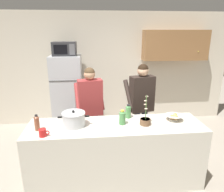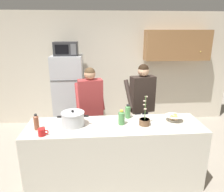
# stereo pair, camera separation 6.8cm
# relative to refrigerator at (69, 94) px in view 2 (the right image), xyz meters

# --- Properties ---
(ground_plane) EXTENTS (14.00, 14.00, 0.00)m
(ground_plane) POSITION_rel_refrigerator_xyz_m (0.86, -1.85, -0.84)
(ground_plane) COLOR #9E9384
(back_wall_unit) EXTENTS (6.00, 0.48, 2.60)m
(back_wall_unit) POSITION_rel_refrigerator_xyz_m (1.10, 0.42, 0.54)
(back_wall_unit) COLOR beige
(back_wall_unit) RESTS_ON ground
(kitchen_island) EXTENTS (2.46, 0.68, 0.92)m
(kitchen_island) POSITION_rel_refrigerator_xyz_m (0.86, -1.85, -0.38)
(kitchen_island) COLOR beige
(kitchen_island) RESTS_ON ground
(refrigerator) EXTENTS (0.64, 0.68, 1.68)m
(refrigerator) POSITION_rel_refrigerator_xyz_m (0.00, 0.00, 0.00)
(refrigerator) COLOR #B7BABF
(refrigerator) RESTS_ON ground
(microwave) EXTENTS (0.48, 0.37, 0.28)m
(microwave) POSITION_rel_refrigerator_xyz_m (0.00, -0.02, 0.98)
(microwave) COLOR #2D2D30
(microwave) RESTS_ON refrigerator
(person_near_pot) EXTENTS (0.54, 0.47, 1.60)m
(person_near_pot) POSITION_rel_refrigerator_xyz_m (0.50, -1.07, 0.15)
(person_near_pot) COLOR black
(person_near_pot) RESTS_ON ground
(person_by_sink) EXTENTS (0.57, 0.50, 1.64)m
(person_by_sink) POSITION_rel_refrigerator_xyz_m (1.41, -1.04, 0.18)
(person_by_sink) COLOR #33384C
(person_by_sink) RESTS_ON ground
(cooking_pot) EXTENTS (0.43, 0.32, 0.23)m
(cooking_pot) POSITION_rel_refrigerator_xyz_m (0.28, -1.82, 0.18)
(cooking_pot) COLOR silver
(cooking_pot) RESTS_ON kitchen_island
(coffee_mug) EXTENTS (0.13, 0.09, 0.10)m
(coffee_mug) POSITION_rel_refrigerator_xyz_m (-0.08, -2.09, 0.13)
(coffee_mug) COLOR red
(coffee_mug) RESTS_ON kitchen_island
(bread_bowl) EXTENTS (0.25, 0.25, 0.10)m
(bread_bowl) POSITION_rel_refrigerator_xyz_m (1.72, -1.78, 0.13)
(bread_bowl) COLOR white
(bread_bowl) RESTS_ON kitchen_island
(bottle_near_edge) EXTENTS (0.09, 0.09, 0.21)m
(bottle_near_edge) POSITION_rel_refrigerator_xyz_m (0.95, -1.84, 0.18)
(bottle_near_edge) COLOR #4C8C4C
(bottle_near_edge) RESTS_ON kitchen_island
(bottle_mid_counter) EXTENTS (0.08, 0.08, 0.21)m
(bottle_mid_counter) POSITION_rel_refrigerator_xyz_m (1.07, -1.62, 0.18)
(bottle_mid_counter) COLOR #4C8C4C
(bottle_mid_counter) RESTS_ON kitchen_island
(bottle_far_corner) EXTENTS (0.07, 0.07, 0.22)m
(bottle_far_corner) POSITION_rel_refrigerator_xyz_m (-0.19, -1.91, 0.19)
(bottle_far_corner) COLOR brown
(bottle_far_corner) RESTS_ON kitchen_island
(potted_orchid) EXTENTS (0.15, 0.15, 0.42)m
(potted_orchid) POSITION_rel_refrigerator_xyz_m (1.26, -1.88, 0.14)
(potted_orchid) COLOR brown
(potted_orchid) RESTS_ON kitchen_island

